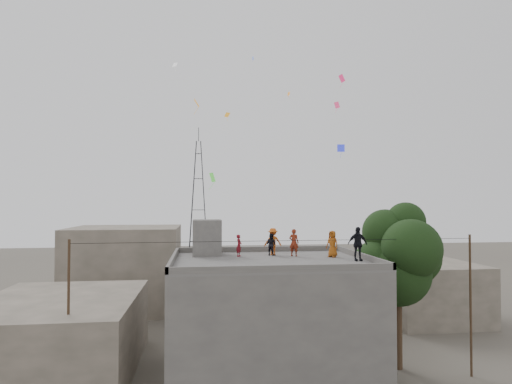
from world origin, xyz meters
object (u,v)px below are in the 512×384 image
Objects in this scene: tree at (399,256)px; person_red_adult at (294,243)px; person_dark_adult at (358,244)px; transmission_tower at (198,203)px; stair_head_box at (207,237)px.

person_red_adult is (-5.78, 0.84, 0.75)m from tree.
person_dark_adult is at bearing 172.06° from person_red_adult.
tree is at bearing -73.91° from transmission_tower.
tree is 5.89m from person_red_adult.
person_dark_adult is (8.40, -40.89, -2.10)m from transmission_tower.
transmission_tower is (-0.80, 37.40, 1.97)m from stair_head_box.
stair_head_box is at bearing 18.01° from person_red_adult.
stair_head_box is 1.15× the size of person_dark_adult.
tree is 3.43m from person_dark_adult.
tree is at bearing -156.61° from person_red_adult.
person_red_adult is at bearing 171.73° from tree.
person_dark_adult is at bearing -78.39° from transmission_tower.
tree reaches higher than stair_head_box.
person_red_adult is 0.87× the size of person_dark_adult.
stair_head_box is 37.46m from transmission_tower.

